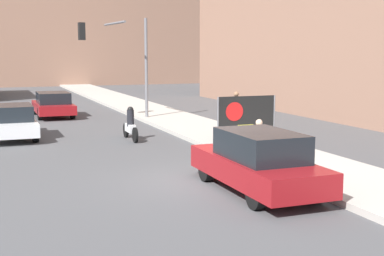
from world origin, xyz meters
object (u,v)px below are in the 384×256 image
Objects in this scene: traffic_light_pole at (121,49)px; car_on_road_nearest at (13,121)px; pedestrian_behind at (236,111)px; protest_banner at (246,117)px; car_on_road_midblock at (53,104)px; jogger_on_sidewalk at (233,120)px; seated_protester at (259,137)px; motorcycle_on_road at (130,126)px; parked_car_curbside at (258,162)px.

car_on_road_nearest is at bearing -145.30° from traffic_light_pole.
pedestrian_behind is at bearing -13.69° from car_on_road_nearest.
protest_banner reaches higher than car_on_road_midblock.
traffic_light_pole reaches higher than jogger_on_sidewalk.
traffic_light_pole reaches higher than seated_protester.
seated_protester is 0.23× the size of traffic_light_pole.
traffic_light_pole is (-3.54, 5.99, 2.63)m from pedestrian_behind.
pedestrian_behind is at bearing -54.90° from car_on_road_midblock.
protest_banner is (-0.93, -2.78, 0.06)m from pedestrian_behind.
motorcycle_on_road is (1.92, -9.30, -0.12)m from car_on_road_midblock.
jogger_on_sidewalk reaches higher than seated_protester.
protest_banner is at bearing -65.04° from car_on_road_midblock.
car_on_road_nearest is at bearing 148.42° from protest_banner.
pedestrian_behind is at bearing -0.68° from motorcycle_on_road.
pedestrian_behind reaches higher than motorcycle_on_road.
pedestrian_behind is (1.88, 5.59, 0.21)m from seated_protester.
seated_protester is 3.86m from parked_car_curbside.
protest_banner reaches higher than seated_protester.
car_on_road_nearest reaches higher than car_on_road_midblock.
protest_banner reaches higher than car_on_road_nearest.
pedestrian_behind is 0.69× the size of protest_banner.
traffic_light_pole is 6.78m from motorcycle_on_road.
protest_banner reaches higher than motorcycle_on_road.
protest_banner is 13.39m from car_on_road_midblock.
jogger_on_sidewalk is 9.22m from traffic_light_pole.
seated_protester reaches higher than car_on_road_midblock.
traffic_light_pole is at bearing 79.34° from motorcycle_on_road.
jogger_on_sidewalk is at bearing 155.66° from protest_banner.
car_on_road_midblock and motorcycle_on_road have the same top height.
car_on_road_nearest is 0.96× the size of car_on_road_midblock.
pedestrian_behind is 0.33× the size of traffic_light_pole.
jogger_on_sidewalk reaches higher than car_on_road_nearest.
parked_car_curbside is at bearing -95.06° from seated_protester.
parked_car_curbside is 9.07m from motorcycle_on_road.
jogger_on_sidewalk is at bearing -75.93° from traffic_light_pole.
motorcycle_on_road is (-1.12, -5.94, -3.07)m from traffic_light_pole.
pedestrian_behind is 11.43m from car_on_road_midblock.
jogger_on_sidewalk reaches higher than parked_car_curbside.
car_on_road_nearest is (-8.10, 4.98, -0.37)m from protest_banner.
traffic_light_pole is at bearing 34.70° from car_on_road_nearest.
traffic_light_pole is 2.46× the size of motorcycle_on_road.
pedestrian_behind is 0.81× the size of motorcycle_on_road.
car_on_road_midblock is at bearing -61.65° from jogger_on_sidewalk.
traffic_light_pole is (-2.15, 8.56, 2.66)m from jogger_on_sidewalk.
traffic_light_pole reaches higher than motorcycle_on_road.
jogger_on_sidewalk is at bearing 104.51° from seated_protester.
traffic_light_pole reaches higher than pedestrian_behind.
car_on_road_nearest is at bearing 115.32° from parked_car_curbside.
pedestrian_behind reaches higher than car_on_road_midblock.
protest_banner is (0.46, -0.21, 0.08)m from jogger_on_sidewalk.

